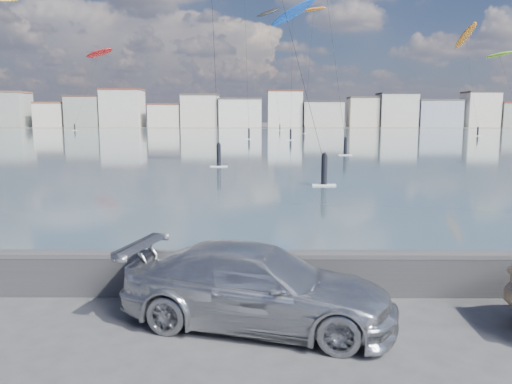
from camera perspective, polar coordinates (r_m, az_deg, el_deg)
ground at (r=9.25m, az=-6.66°, el=-17.44°), size 700.00×700.00×0.00m
bay_water at (r=99.83m, az=-0.28°, el=6.27°), size 500.00×177.00×0.00m
far_shore_strip at (r=208.29m, az=0.05°, el=7.48°), size 500.00×60.00×0.00m
seawall at (r=11.53m, az=-5.08°, el=-8.95°), size 400.00×0.36×1.08m
far_buildings at (r=194.26m, az=0.42°, el=9.18°), size 240.79×13.26×14.60m
car_silver at (r=9.90m, az=0.24°, el=-10.73°), size 5.72×3.48×1.55m
kitesurfer_1 at (r=124.46m, az=26.05°, el=13.77°), size 4.50×15.71×18.33m
kitesurfer_2 at (r=125.63m, az=22.85°, el=16.04°), size 3.19×14.08×25.01m
kitesurfer_3 at (r=173.41m, az=-17.50°, el=14.83°), size 10.25×17.54×26.39m
kitesurfer_6 at (r=104.22m, az=4.22°, el=19.64°), size 10.08×18.57×27.18m
kitesurfer_10 at (r=156.96m, az=1.47°, el=19.61°), size 8.14×10.50×37.02m
kitesurfer_12 at (r=158.93m, az=-27.19°, el=18.85°), size 9.11×10.70×36.82m
kitesurfer_14 at (r=136.91m, az=6.60°, el=19.83°), size 7.35×15.72×32.44m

